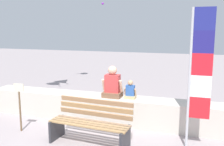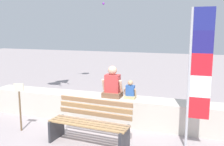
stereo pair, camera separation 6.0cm
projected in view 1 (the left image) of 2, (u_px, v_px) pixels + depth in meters
The scene contains 7 objects.
ground_plane at pixel (87, 136), 5.68m from camera, with size 40.00×40.00×0.00m, color gray.
seawall_ledge at pixel (103, 108), 6.56m from camera, with size 6.36×0.64×0.66m, color beige.
park_bench at pixel (91, 124), 5.27m from camera, with size 1.71×0.72×0.88m.
person_adult at pixel (112, 85), 6.35m from camera, with size 0.51×0.38×0.78m.
person_child at pixel (130, 91), 6.23m from camera, with size 0.30×0.22×0.45m.
flag_banner at pixel (198, 70), 4.82m from camera, with size 0.42×0.05×2.73m.
sign_post at pixel (20, 103), 5.85m from camera, with size 0.24×0.06×1.12m.
Camera 1 is at (2.20, -4.92, 2.35)m, focal length 41.22 mm.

